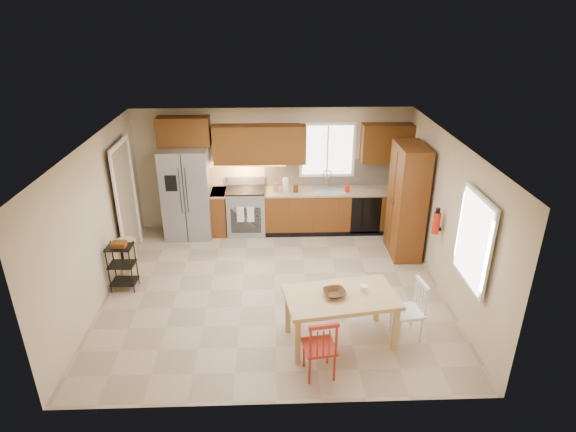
% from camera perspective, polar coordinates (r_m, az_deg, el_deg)
% --- Properties ---
extents(floor, '(5.50, 5.50, 0.00)m').
position_cam_1_polar(floor, '(8.10, -1.57, -8.63)').
color(floor, tan).
rests_on(floor, ground).
extents(ceiling, '(5.50, 5.00, 0.02)m').
position_cam_1_polar(ceiling, '(7.06, -1.81, 8.65)').
color(ceiling, silver).
rests_on(ceiling, ground).
extents(wall_back, '(5.50, 0.02, 2.50)m').
position_cam_1_polar(wall_back, '(9.82, -1.81, 5.55)').
color(wall_back, '#CCB793').
rests_on(wall_back, ground).
extents(wall_front, '(5.50, 0.02, 2.50)m').
position_cam_1_polar(wall_front, '(5.33, -1.44, -11.95)').
color(wall_front, '#CCB793').
rests_on(wall_front, ground).
extents(wall_left, '(0.02, 5.00, 2.50)m').
position_cam_1_polar(wall_left, '(7.98, -21.85, -0.84)').
color(wall_left, '#CCB793').
rests_on(wall_left, ground).
extents(wall_right, '(0.02, 5.00, 2.50)m').
position_cam_1_polar(wall_right, '(7.99, 18.44, -0.26)').
color(wall_right, '#CCB793').
rests_on(wall_right, ground).
extents(refrigerator, '(0.92, 0.75, 1.82)m').
position_cam_1_polar(refrigerator, '(9.73, -11.84, 2.72)').
color(refrigerator, gray).
rests_on(refrigerator, floor).
extents(range_stove, '(0.76, 0.63, 0.92)m').
position_cam_1_polar(range_stove, '(9.83, -4.95, 0.54)').
color(range_stove, gray).
rests_on(range_stove, floor).
extents(base_cabinet_narrow, '(0.30, 0.60, 0.90)m').
position_cam_1_polar(base_cabinet_narrow, '(9.89, -8.13, 0.48)').
color(base_cabinet_narrow, brown).
rests_on(base_cabinet_narrow, floor).
extents(base_cabinet_run, '(2.92, 0.60, 0.90)m').
position_cam_1_polar(base_cabinet_run, '(9.92, 5.73, 0.68)').
color(base_cabinet_run, brown).
rests_on(base_cabinet_run, floor).
extents(dishwasher, '(0.60, 0.02, 0.78)m').
position_cam_1_polar(dishwasher, '(9.75, 9.21, 0.04)').
color(dishwasher, black).
rests_on(dishwasher, floor).
extents(backsplash, '(2.92, 0.03, 0.55)m').
position_cam_1_polar(backsplash, '(9.92, 5.70, 5.18)').
color(backsplash, '#C3AF93').
rests_on(backsplash, wall_back).
extents(upper_over_fridge, '(1.00, 0.35, 0.55)m').
position_cam_1_polar(upper_over_fridge, '(9.56, -12.27, 9.81)').
color(upper_over_fridge, '#57310E').
rests_on(upper_over_fridge, wall_back).
extents(upper_left_block, '(1.80, 0.35, 0.75)m').
position_cam_1_polar(upper_left_block, '(9.49, -3.38, 8.48)').
color(upper_left_block, '#57310E').
rests_on(upper_left_block, wall_back).
extents(upper_right_block, '(1.00, 0.35, 0.75)m').
position_cam_1_polar(upper_right_block, '(9.75, 11.64, 8.47)').
color(upper_right_block, '#57310E').
rests_on(upper_right_block, wall_back).
extents(window_back, '(1.12, 0.04, 1.12)m').
position_cam_1_polar(window_back, '(9.75, 4.70, 7.80)').
color(window_back, white).
rests_on(window_back, wall_back).
extents(sink, '(0.62, 0.46, 0.16)m').
position_cam_1_polar(sink, '(9.74, 4.72, 2.87)').
color(sink, gray).
rests_on(sink, base_cabinet_run).
extents(undercab_glow, '(1.60, 0.30, 0.01)m').
position_cam_1_polar(undercab_glow, '(9.59, -5.12, 6.13)').
color(undercab_glow, '#FFBF66').
rests_on(undercab_glow, wall_back).
extents(soap_bottle, '(0.09, 0.09, 0.19)m').
position_cam_1_polar(soap_bottle, '(9.65, 7.06, 3.42)').
color(soap_bottle, red).
rests_on(soap_bottle, base_cabinet_run).
extents(paper_towel, '(0.12, 0.12, 0.28)m').
position_cam_1_polar(paper_towel, '(9.57, -0.28, 3.71)').
color(paper_towel, silver).
rests_on(paper_towel, base_cabinet_run).
extents(canister_steel, '(0.11, 0.11, 0.18)m').
position_cam_1_polar(canister_steel, '(9.58, -1.48, 3.41)').
color(canister_steel, gray).
rests_on(canister_steel, base_cabinet_run).
extents(canister_wood, '(0.10, 0.10, 0.14)m').
position_cam_1_polar(canister_wood, '(9.57, 0.92, 3.27)').
color(canister_wood, '#502E15').
rests_on(canister_wood, base_cabinet_run).
extents(pantry, '(0.50, 0.95, 2.10)m').
position_cam_1_polar(pantry, '(9.02, 13.90, 1.72)').
color(pantry, brown).
rests_on(pantry, floor).
extents(fire_extinguisher, '(0.12, 0.12, 0.36)m').
position_cam_1_polar(fire_extinguisher, '(8.14, 17.17, -0.80)').
color(fire_extinguisher, red).
rests_on(fire_extinguisher, wall_right).
extents(window_right, '(0.04, 1.02, 1.32)m').
position_cam_1_polar(window_right, '(6.93, 21.18, -2.71)').
color(window_right, white).
rests_on(window_right, wall_right).
extents(doorway, '(0.04, 0.95, 2.10)m').
position_cam_1_polar(doorway, '(9.16, -18.69, 1.48)').
color(doorway, '#8C7A59').
rests_on(doorway, wall_left).
extents(dining_table, '(1.62, 1.07, 0.73)m').
position_cam_1_polar(dining_table, '(6.85, 6.18, -11.99)').
color(dining_table, tan).
rests_on(dining_table, floor).
extents(chair_red, '(0.47, 0.47, 0.88)m').
position_cam_1_polar(chair_red, '(6.25, 3.74, -15.08)').
color(chair_red, maroon).
rests_on(chair_red, floor).
extents(chair_white, '(0.47, 0.47, 0.88)m').
position_cam_1_polar(chair_white, '(7.03, 13.98, -10.82)').
color(chair_white, silver).
rests_on(chair_white, floor).
extents(table_bowl, '(0.35, 0.35, 0.07)m').
position_cam_1_polar(table_bowl, '(6.62, 5.51, -9.40)').
color(table_bowl, '#502E15').
rests_on(table_bowl, dining_table).
extents(table_jar, '(0.12, 0.12, 0.12)m').
position_cam_1_polar(table_jar, '(6.75, 9.02, -8.62)').
color(table_jar, silver).
rests_on(table_jar, dining_table).
extents(bar_stool, '(0.34, 0.34, 0.71)m').
position_cam_1_polar(bar_stool, '(8.69, -18.42, -4.85)').
color(bar_stool, tan).
rests_on(bar_stool, floor).
extents(utility_cart, '(0.42, 0.33, 0.82)m').
position_cam_1_polar(utility_cart, '(8.36, -19.02, -5.72)').
color(utility_cart, black).
rests_on(utility_cart, floor).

